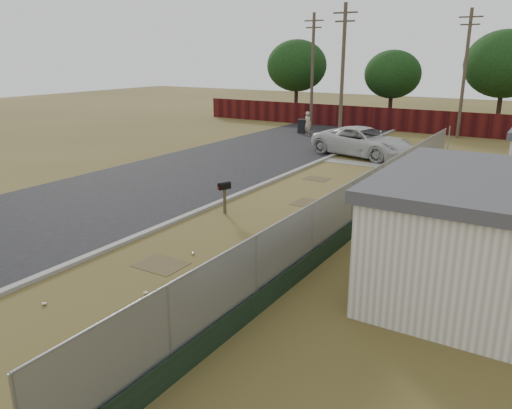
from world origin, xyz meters
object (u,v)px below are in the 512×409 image
Objects in this scene: trash_bin at (302,126)px; mailbox at (224,189)px; fire_hydrant at (97,343)px; pickup_truck at (363,142)px; pedestrian at (308,124)px.

mailbox is at bearing -71.42° from trash_bin.
pickup_truck is at bearing 97.11° from fire_hydrant.
pickup_truck is at bearing 162.79° from pedestrian.
mailbox is 1.17× the size of trash_bin.
pickup_truck is (-2.87, 22.99, 0.52)m from fire_hydrant.
fire_hydrant is 0.12× the size of pickup_truck.
pedestrian is at bearing 108.01° from fire_hydrant.
pickup_truck reaches higher than trash_bin.
pedestrian reaches higher than fire_hydrant.
pickup_truck is 9.60m from trash_bin.
fire_hydrant is 0.41× the size of pedestrian.
pickup_truck is 5.78× the size of trash_bin.
pedestrian is at bearing 106.99° from mailbox.
pedestrian is (-5.86, 19.17, -0.10)m from mailbox.
trash_bin is at bearing 109.06° from fire_hydrant.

